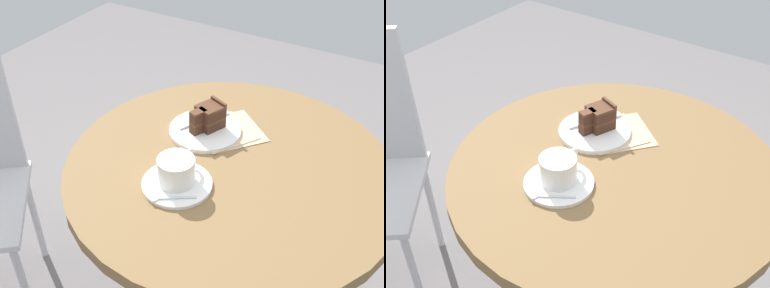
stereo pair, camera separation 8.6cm
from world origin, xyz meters
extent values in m
cylinder|color=brown|center=(0.00, 0.00, 0.69)|extent=(0.81, 0.81, 0.03)
cylinder|color=silver|center=(0.00, 0.00, 0.34)|extent=(0.07, 0.07, 0.65)
cylinder|color=white|center=(-0.13, 0.07, 0.71)|extent=(0.16, 0.16, 0.01)
cylinder|color=white|center=(-0.13, 0.07, 0.74)|extent=(0.09, 0.09, 0.06)
cylinder|color=beige|center=(-0.13, 0.07, 0.77)|extent=(0.08, 0.08, 0.00)
torus|color=white|center=(-0.08, 0.07, 0.74)|extent=(0.05, 0.01, 0.05)
cube|color=silver|center=(-0.18, 0.04, 0.71)|extent=(0.05, 0.07, 0.00)
ellipsoid|color=silver|center=(-0.21, 0.08, 0.71)|extent=(0.02, 0.02, 0.00)
cylinder|color=white|center=(0.08, 0.12, 0.71)|extent=(0.19, 0.19, 0.01)
cube|color=#422619|center=(0.10, 0.11, 0.73)|extent=(0.08, 0.08, 0.03)
cube|color=#422619|center=(0.06, 0.13, 0.73)|extent=(0.05, 0.04, 0.03)
cube|color=#4C2B19|center=(0.10, 0.11, 0.74)|extent=(0.08, 0.08, 0.01)
cube|color=#4C2B19|center=(0.06, 0.13, 0.74)|extent=(0.05, 0.04, 0.01)
cube|color=#422619|center=(0.10, 0.11, 0.76)|extent=(0.08, 0.08, 0.03)
cube|color=#422619|center=(0.06, 0.13, 0.76)|extent=(0.05, 0.04, 0.03)
cube|color=#4C2B19|center=(0.10, 0.11, 0.78)|extent=(0.08, 0.08, 0.01)
cube|color=#4C2B19|center=(0.06, 0.13, 0.78)|extent=(0.05, 0.04, 0.01)
cube|color=#4C2B19|center=(0.13, 0.10, 0.75)|extent=(0.03, 0.06, 0.07)
cube|color=silver|center=(0.10, 0.15, 0.72)|extent=(0.11, 0.06, 0.00)
cube|color=silver|center=(0.17, 0.11, 0.72)|extent=(0.04, 0.04, 0.00)
cube|color=tan|center=(0.12, 0.06, 0.70)|extent=(0.22, 0.22, 0.00)
cube|color=tan|center=(0.11, 0.08, 0.71)|extent=(0.20, 0.20, 0.00)
cylinder|color=#BCBCC1|center=(-0.31, 0.52, 0.21)|extent=(0.02, 0.02, 0.41)
cylinder|color=#BCBCC1|center=(-0.06, 0.73, 0.21)|extent=(0.02, 0.02, 0.41)
camera|label=1|loc=(-0.83, -0.38, 1.44)|focal=45.00mm
camera|label=2|loc=(-0.79, -0.45, 1.44)|focal=45.00mm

